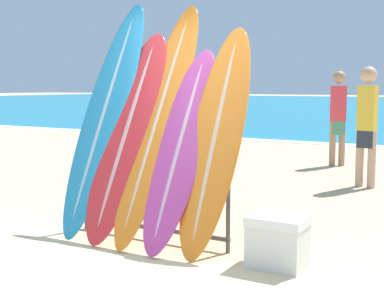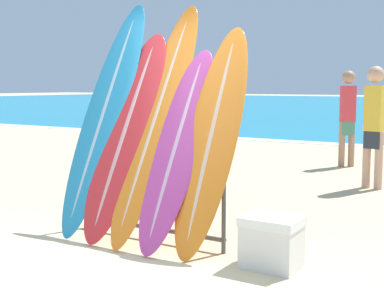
# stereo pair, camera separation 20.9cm
# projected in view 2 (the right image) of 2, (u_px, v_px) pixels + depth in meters

# --- Properties ---
(ground_plane) EXTENTS (160.00, 160.00, 0.00)m
(ground_plane) POSITION_uv_depth(u_px,v_px,m) (133.00, 266.00, 4.49)
(ground_plane) COLOR #CCB789
(surfboard_rack) EXTENTS (1.69, 0.04, 0.85)m
(surfboard_rack) POSITION_uv_depth(u_px,v_px,m) (149.00, 194.00, 5.20)
(surfboard_rack) COLOR #47474C
(surfboard_rack) RESTS_ON ground_plane
(surfboard_slot_0) EXTENTS (0.53, 1.29, 2.43)m
(surfboard_slot_0) POSITION_uv_depth(u_px,v_px,m) (105.00, 114.00, 5.60)
(surfboard_slot_0) COLOR teal
(surfboard_slot_0) RESTS_ON ground_plane
(surfboard_slot_1) EXTENTS (0.60, 1.19, 2.08)m
(surfboard_slot_1) POSITION_uv_depth(u_px,v_px,m) (127.00, 132.00, 5.37)
(surfboard_slot_1) COLOR red
(surfboard_slot_1) RESTS_ON ground_plane
(surfboard_slot_2) EXTENTS (0.49, 1.40, 2.37)m
(surfboard_slot_2) POSITION_uv_depth(u_px,v_px,m) (157.00, 118.00, 5.27)
(surfboard_slot_2) COLOR orange
(surfboard_slot_2) RESTS_ON ground_plane
(surfboard_slot_3) EXTENTS (0.51, 1.10, 1.88)m
(surfboard_slot_3) POSITION_uv_depth(u_px,v_px,m) (178.00, 146.00, 5.00)
(surfboard_slot_3) COLOR #B23D8E
(surfboard_slot_3) RESTS_ON ground_plane
(surfboard_slot_4) EXTENTS (0.52, 1.03, 2.08)m
(surfboard_slot_4) POSITION_uv_depth(u_px,v_px,m) (212.00, 137.00, 4.85)
(surfboard_slot_4) COLOR orange
(surfboard_slot_4) RESTS_ON ground_plane
(person_near_water) EXTENTS (0.30, 0.24, 1.78)m
(person_near_water) POSITION_uv_depth(u_px,v_px,m) (374.00, 122.00, 7.74)
(person_near_water) COLOR tan
(person_near_water) RESTS_ON ground_plane
(person_mid_beach) EXTENTS (0.30, 0.28, 1.78)m
(person_mid_beach) POSITION_uv_depth(u_px,v_px,m) (348.00, 115.00, 9.86)
(person_mid_beach) COLOR #A87A5B
(person_mid_beach) RESTS_ON ground_plane
(cooler_box) EXTENTS (0.47, 0.38, 0.43)m
(cooler_box) POSITION_uv_depth(u_px,v_px,m) (272.00, 242.00, 4.42)
(cooler_box) COLOR silver
(cooler_box) RESTS_ON ground_plane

